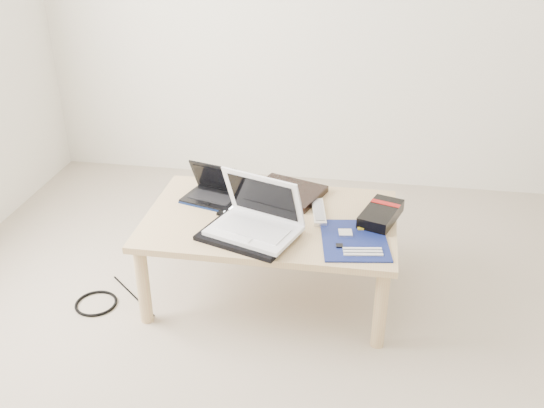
% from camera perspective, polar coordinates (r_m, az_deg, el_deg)
% --- Properties ---
extents(coffee_table, '(1.10, 0.70, 0.40)m').
position_cam_1_polar(coffee_table, '(2.70, -0.16, -2.13)').
color(coffee_table, tan).
rests_on(coffee_table, ground).
extents(book, '(0.38, 0.35, 0.03)m').
position_cam_1_polar(book, '(2.85, 1.44, 1.10)').
color(book, black).
rests_on(book, coffee_table).
extents(netbook, '(0.29, 0.24, 0.17)m').
position_cam_1_polar(netbook, '(2.82, -5.55, 1.15)').
color(netbook, black).
rests_on(netbook, coffee_table).
extents(tablet, '(0.29, 0.25, 0.01)m').
position_cam_1_polar(tablet, '(2.72, -1.94, -0.55)').
color(tablet, black).
rests_on(tablet, coffee_table).
extents(remote, '(0.09, 0.24, 0.02)m').
position_cam_1_polar(remote, '(2.70, 4.41, -0.74)').
color(remote, silver).
rests_on(remote, coffee_table).
extents(neoprene_sleeve, '(0.44, 0.37, 0.02)m').
position_cam_1_polar(neoprene_sleeve, '(2.52, -2.29, -2.89)').
color(neoprene_sleeve, black).
rests_on(neoprene_sleeve, coffee_table).
extents(white_laptop, '(0.42, 0.36, 0.24)m').
position_cam_1_polar(white_laptop, '(2.51, -1.43, -1.41)').
color(white_laptop, white).
rests_on(white_laptop, neoprene_sleeve).
extents(motherboard, '(0.31, 0.37, 0.02)m').
position_cam_1_polar(motherboard, '(2.52, 7.80, -3.37)').
color(motherboard, '#0C1B50').
rests_on(motherboard, coffee_table).
extents(gpu_box, '(0.21, 0.29, 0.06)m').
position_cam_1_polar(gpu_box, '(2.68, 10.21, -0.96)').
color(gpu_box, black).
rests_on(gpu_box, coffee_table).
extents(cable_coil, '(0.12, 0.12, 0.01)m').
position_cam_1_polar(cable_coil, '(2.64, -1.72, -1.47)').
color(cable_coil, black).
rests_on(cable_coil, coffee_table).
extents(floor_cable_coil, '(0.25, 0.25, 0.01)m').
position_cam_1_polar(floor_cable_coil, '(2.91, -16.22, -8.97)').
color(floor_cable_coil, black).
rests_on(floor_cable_coil, ground).
extents(floor_cable_trail, '(0.30, 0.26, 0.01)m').
position_cam_1_polar(floor_cable_trail, '(2.93, -12.93, -8.38)').
color(floor_cable_trail, black).
rests_on(floor_cable_trail, ground).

